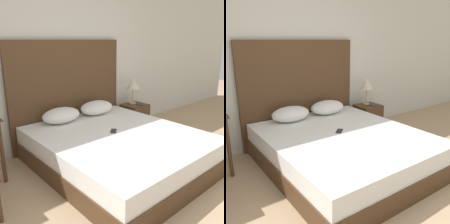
{
  "view_description": "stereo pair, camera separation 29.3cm",
  "coord_description": "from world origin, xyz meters",
  "views": [
    {
      "loc": [
        -1.96,
        -0.86,
        1.57
      ],
      "look_at": [
        0.03,
        1.4,
        0.69
      ],
      "focal_mm": 40.0,
      "sensor_mm": 36.0,
      "label": 1
    },
    {
      "loc": [
        -1.73,
        -1.04,
        1.57
      ],
      "look_at": [
        0.03,
        1.4,
        0.69
      ],
      "focal_mm": 40.0,
      "sensor_mm": 36.0,
      "label": 2
    }
  ],
  "objects": [
    {
      "name": "phone_on_bed",
      "position": [
        0.03,
        1.37,
        0.45
      ],
      "size": [
        0.16,
        0.15,
        0.01
      ],
      "color": "#232328",
      "rests_on": "bed"
    },
    {
      "name": "bed",
      "position": [
        0.03,
        1.29,
        0.22
      ],
      "size": [
        1.8,
        2.14,
        0.44
      ],
      "color": "#4C331E",
      "rests_on": "ground_plane"
    },
    {
      "name": "ground_plane",
      "position": [
        0.0,
        0.0,
        0.0
      ],
      "size": [
        16.0,
        16.0,
        0.0
      ],
      "primitive_type": "plane",
      "color": "tan"
    },
    {
      "name": "table_lamp",
      "position": [
        1.21,
        2.18,
        0.82
      ],
      "size": [
        0.24,
        0.24,
        0.47
      ],
      "color": "tan",
      "rests_on": "nightstand"
    },
    {
      "name": "phone_on_nightstand",
      "position": [
        1.24,
        2.01,
        0.46
      ],
      "size": [
        0.09,
        0.16,
        0.01
      ],
      "color": "#232328",
      "rests_on": "nightstand"
    },
    {
      "name": "pillow_right",
      "position": [
        0.34,
        2.12,
        0.55
      ],
      "size": [
        0.55,
        0.38,
        0.21
      ],
      "color": "white",
      "rests_on": "bed"
    },
    {
      "name": "pillow_left",
      "position": [
        -0.28,
        2.12,
        0.55
      ],
      "size": [
        0.55,
        0.38,
        0.21
      ],
      "color": "white",
      "rests_on": "bed"
    },
    {
      "name": "nightstand",
      "position": [
        1.2,
        2.1,
        0.23
      ],
      "size": [
        0.41,
        0.37,
        0.46
      ],
      "color": "#4C331E",
      "rests_on": "ground_plane"
    },
    {
      "name": "headboard",
      "position": [
        0.03,
        2.39,
        0.78
      ],
      "size": [
        1.89,
        0.05,
        1.57
      ],
      "color": "#4C331E",
      "rests_on": "ground_plane"
    },
    {
      "name": "wall_back",
      "position": [
        0.0,
        2.46,
        1.35
      ],
      "size": [
        10.0,
        0.06,
        2.7
      ],
      "color": "silver",
      "rests_on": "ground_plane"
    }
  ]
}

